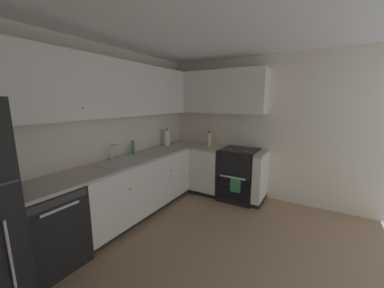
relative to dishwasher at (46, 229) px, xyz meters
The scene contains 17 objects.
ground_plane 1.74m from the dishwasher, 59.09° to the right, with size 4.08×3.49×0.02m, color #937556.
wall_back 1.23m from the dishwasher, 20.61° to the left, with size 4.18×0.05×2.46m, color beige.
wall_right 3.37m from the dishwasher, 26.25° to the right, with size 0.05×3.59×2.46m, color beige.
ceiling 2.66m from the dishwasher, 59.09° to the right, with size 4.18×3.59×0.05m, color white.
dishwasher is the anchor object (origin of this frame).
lower_cabinets_back 1.31m from the dishwasher, ahead, with size 2.00×0.62×0.85m.
countertop_back 1.38m from the dishwasher, ahead, with size 3.21×0.60×0.04m, color #B7A89E.
lower_cabinets_right 2.72m from the dishwasher, 16.52° to the right, with size 0.62×1.29×0.85m.
countertop_right 2.76m from the dishwasher, 16.54° to the right, with size 0.60×1.29×0.03m.
oven_range 2.87m from the dishwasher, 23.63° to the right, with size 0.68×0.62×1.04m.
upper_cabinets_back 1.85m from the dishwasher, ahead, with size 2.89×0.34×0.75m.
upper_cabinets_right 3.16m from the dishwasher, 12.45° to the right, with size 0.32×1.81×0.75m.
sink 1.11m from the dishwasher, ahead, with size 0.64×0.40×0.10m.
faucet 1.21m from the dishwasher, ahead, with size 0.07×0.16×0.24m.
soap_bottle 1.55m from the dishwasher, ahead, with size 0.05×0.05×0.23m.
paper_towel_roll 2.37m from the dishwasher, ahead, with size 0.11×0.11×0.34m.
oil_bottle 2.73m from the dishwasher, 12.20° to the right, with size 0.08×0.08×0.28m.
Camera 1 is at (-1.89, -0.90, 1.71)m, focal length 20.83 mm.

